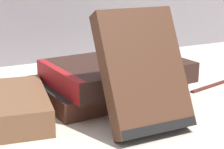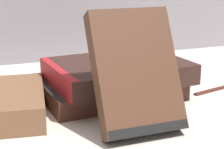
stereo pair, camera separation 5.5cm
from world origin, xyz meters
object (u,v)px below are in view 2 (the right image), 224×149
object	(u,v)px
book_flat_bottom	(104,87)
book_leaning_front	(136,76)
fountain_pen	(220,87)
book_flat_top	(115,71)
pocket_watch	(151,57)
reading_glasses	(49,80)

from	to	relation	value
book_flat_bottom	book_leaning_front	distance (m)	0.15
book_leaning_front	fountain_pen	world-z (taller)	book_leaning_front
book_flat_top	pocket_watch	distance (m)	0.07
book_flat_top	fountain_pen	size ratio (longest dim) A/B	1.86
book_flat_top	book_leaning_front	size ratio (longest dim) A/B	1.45
book_flat_top	fountain_pen	xyz separation A→B (m)	(0.19, -0.02, -0.04)
book_flat_bottom	pocket_watch	distance (m)	0.09
reading_glasses	fountain_pen	distance (m)	0.32
book_flat_bottom	fountain_pen	xyz separation A→B (m)	(0.20, -0.04, -0.01)
book_flat_top	fountain_pen	bearing A→B (deg)	-12.40
book_flat_bottom	fountain_pen	distance (m)	0.21
book_flat_top	pocket_watch	size ratio (longest dim) A/B	4.19
book_flat_top	reading_glasses	bearing A→B (deg)	116.46
book_leaning_front	reading_glasses	bearing A→B (deg)	104.33
book_leaning_front	pocket_watch	size ratio (longest dim) A/B	2.90
book_leaning_front	book_flat_bottom	bearing A→B (deg)	87.57
book_leaning_front	fountain_pen	xyz separation A→B (m)	(0.21, 0.10, -0.07)
pocket_watch	reading_glasses	distance (m)	0.21
book_flat_top	book_leaning_front	distance (m)	0.13
reading_glasses	book_flat_top	bearing A→B (deg)	-46.65
pocket_watch	reading_glasses	world-z (taller)	pocket_watch
pocket_watch	reading_glasses	xyz separation A→B (m)	(-0.15, 0.14, -0.06)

